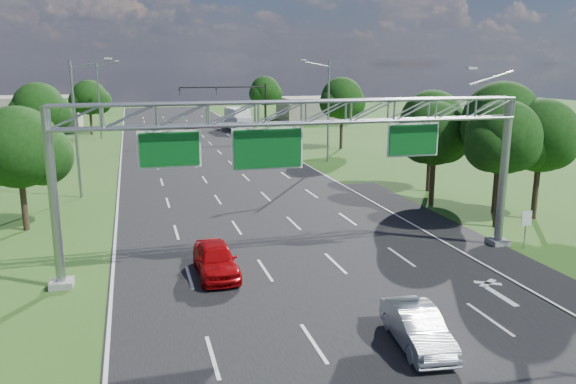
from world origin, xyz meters
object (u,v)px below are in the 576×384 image
object	(u,v)px
regulatory_sign	(526,222)
box_truck	(238,120)
silver_sedan	(417,327)
sign_gantry	(305,125)
traffic_signal	(241,97)
red_coupe	(216,259)

from	to	relation	value
regulatory_sign	box_truck	bearing A→B (deg)	94.25
regulatory_sign	silver_sedan	world-z (taller)	regulatory_sign
sign_gantry	traffic_signal	distance (m)	53.51
box_truck	red_coupe	bearing A→B (deg)	-107.33
traffic_signal	red_coupe	bearing A→B (deg)	-102.28
regulatory_sign	silver_sedan	bearing A→B (deg)	-143.10
sign_gantry	box_truck	xyz separation A→B (m)	(7.67, 58.25, -5.35)
sign_gantry	regulatory_sign	distance (m)	13.25
traffic_signal	red_coupe	xyz separation A→B (m)	(-11.62, -53.40, -4.39)
silver_sedan	box_truck	distance (m)	67.63
sign_gantry	red_coupe	size ratio (longest dim) A/B	5.17
regulatory_sign	red_coupe	distance (m)	16.57
regulatory_sign	traffic_signal	size ratio (longest dim) A/B	0.17
regulatory_sign	traffic_signal	xyz separation A→B (m)	(-4.92, 54.02, 3.66)
silver_sedan	box_truck	world-z (taller)	box_truck
sign_gantry	red_coupe	world-z (taller)	sign_gantry
sign_gantry	silver_sedan	size ratio (longest dim) A/B	5.63
regulatory_sign	red_coupe	xyz separation A→B (m)	(-16.54, 0.62, -0.74)
sign_gantry	traffic_signal	bearing A→B (deg)	82.32
regulatory_sign	traffic_signal	distance (m)	54.37
sign_gantry	box_truck	world-z (taller)	sign_gantry
regulatory_sign	silver_sedan	size ratio (longest dim) A/B	0.50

